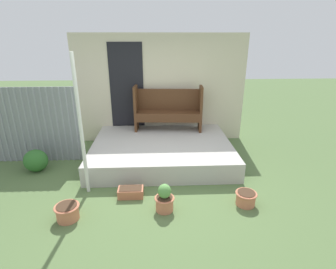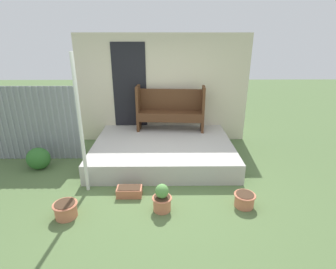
% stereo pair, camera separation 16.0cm
% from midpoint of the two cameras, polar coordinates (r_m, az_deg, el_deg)
% --- Properties ---
extents(ground_plane, '(24.00, 24.00, 0.00)m').
position_cam_midpoint_polar(ground_plane, '(4.80, -2.83, -11.17)').
color(ground_plane, '#516B3D').
extents(porch_slab, '(2.93, 2.25, 0.39)m').
position_cam_midpoint_polar(porch_slab, '(5.71, -2.15, -3.48)').
color(porch_slab, '#B2AFA8').
rests_on(porch_slab, ground_plane).
extents(house_wall, '(4.13, 0.08, 2.60)m').
position_cam_midpoint_polar(house_wall, '(6.47, -2.74, 9.78)').
color(house_wall, beige).
rests_on(house_wall, ground_plane).
extents(fence_corrugated, '(2.57, 0.05, 1.59)m').
position_cam_midpoint_polar(fence_corrugated, '(6.28, -30.90, 1.63)').
color(fence_corrugated, gray).
rests_on(fence_corrugated, ground_plane).
extents(support_post, '(0.06, 0.06, 2.33)m').
position_cam_midpoint_polar(support_post, '(4.40, -19.45, 1.30)').
color(support_post, silver).
rests_on(support_post, ground_plane).
extents(bench, '(1.60, 0.51, 1.06)m').
position_cam_midpoint_polar(bench, '(6.22, -0.70, 5.86)').
color(bench, '#4C2D19').
rests_on(bench, porch_slab).
extents(flower_pot_left, '(0.36, 0.36, 0.24)m').
position_cam_midpoint_polar(flower_pot_left, '(4.28, -22.10, -15.29)').
color(flower_pot_left, '#C67251').
rests_on(flower_pot_left, ground_plane).
extents(flower_pot_middle, '(0.31, 0.31, 0.45)m').
position_cam_midpoint_polar(flower_pot_middle, '(4.12, -1.91, -13.90)').
color(flower_pot_middle, '#C67251').
rests_on(flower_pot_middle, ground_plane).
extents(flower_pot_right, '(0.34, 0.34, 0.22)m').
position_cam_midpoint_polar(flower_pot_right, '(4.44, 15.57, -13.14)').
color(flower_pot_right, '#C67251').
rests_on(flower_pot_right, ground_plane).
extents(planter_box_rect, '(0.42, 0.23, 0.16)m').
position_cam_midpoint_polar(planter_box_rect, '(4.54, -9.13, -12.31)').
color(planter_box_rect, '#B76647').
rests_on(planter_box_rect, ground_plane).
extents(shrub_by_fence, '(0.46, 0.41, 0.45)m').
position_cam_midpoint_polar(shrub_by_fence, '(5.85, -27.54, -5.06)').
color(shrub_by_fence, '#2D6628').
rests_on(shrub_by_fence, ground_plane).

